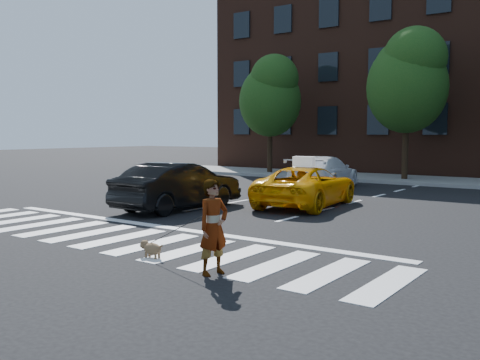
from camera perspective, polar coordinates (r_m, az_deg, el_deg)
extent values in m
plane|color=black|center=(11.98, -12.69, -6.14)|extent=(120.00, 120.00, 0.00)
cube|color=silver|center=(11.98, -12.69, -6.11)|extent=(13.00, 2.40, 0.01)
cube|color=silver|center=(13.08, -7.42, -5.09)|extent=(12.00, 0.30, 0.01)
cube|color=slate|center=(26.86, 16.45, 0.10)|extent=(30.00, 4.00, 0.15)
cube|color=#452418|center=(34.14, 20.96, 10.95)|extent=(26.00, 10.00, 12.00)
cylinder|color=black|center=(29.40, 3.19, 3.73)|extent=(0.28, 0.28, 3.25)
ellipsoid|color=#123B10|center=(29.45, 3.22, 8.42)|extent=(3.38, 3.38, 3.89)
sphere|color=#123B10|center=(29.16, 3.69, 10.75)|extent=(2.60, 2.60, 2.60)
sphere|color=#123B10|center=(29.91, 2.91, 9.99)|extent=(2.34, 2.34, 2.34)
cylinder|color=black|center=(26.14, 17.22, 3.68)|extent=(0.28, 0.28, 3.55)
ellipsoid|color=#123B10|center=(26.22, 17.37, 9.43)|extent=(3.69, 3.69, 4.25)
sphere|color=#123B10|center=(26.04, 18.16, 12.27)|extent=(2.84, 2.84, 2.84)
sphere|color=#123B10|center=(26.66, 16.87, 11.36)|extent=(2.56, 2.56, 2.56)
imported|color=orange|center=(16.91, 7.13, -0.67)|extent=(2.58, 4.71, 1.25)
imported|color=black|center=(16.14, -6.57, -0.64)|extent=(1.57, 4.32, 1.42)
imported|color=white|center=(22.32, 8.87, 0.82)|extent=(2.53, 4.88, 1.35)
imported|color=#999999|center=(8.68, -2.85, -5.05)|extent=(0.49, 0.63, 1.56)
ellipsoid|color=#896145|center=(10.02, -9.33, -7.26)|extent=(0.40, 0.23, 0.22)
sphere|color=#896145|center=(10.14, -10.15, -6.79)|extent=(0.17, 0.17, 0.17)
sphere|color=#896145|center=(10.19, -10.42, -6.90)|extent=(0.08, 0.08, 0.08)
cylinder|color=#896145|center=(9.88, -8.50, -7.08)|extent=(0.12, 0.04, 0.10)
sphere|color=#896145|center=(10.16, -9.94, -6.47)|extent=(0.06, 0.06, 0.06)
sphere|color=#896145|center=(10.09, -10.36, -6.57)|extent=(0.06, 0.06, 0.06)
cylinder|color=#896145|center=(10.09, -10.00, -7.89)|extent=(0.04, 0.04, 0.11)
cylinder|color=#896145|center=(10.16, -9.62, -7.80)|extent=(0.04, 0.04, 0.11)
cylinder|color=#896145|center=(9.93, -9.01, -8.08)|extent=(0.04, 0.04, 0.11)
cylinder|color=#896145|center=(10.00, -8.63, -7.98)|extent=(0.04, 0.04, 0.11)
cube|color=white|center=(16.67, 6.83, 1.96)|extent=(0.68, 0.35, 0.32)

